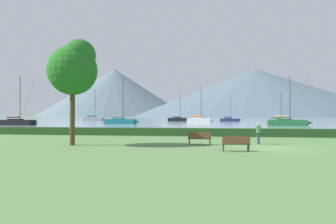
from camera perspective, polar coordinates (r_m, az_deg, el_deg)
The scene contains 17 objects.
ground_plane at distance 22.00m, azimuth 19.06°, elevation -6.33°, with size 1000.00×1000.00×0.00m, color #517A42.
harbor_water at distance 158.58m, azimuth 9.94°, elevation -1.35°, with size 320.00×246.00×0.00m, color #8499A8.
hedge_line at distance 32.81m, azimuth 15.52°, elevation -3.69°, with size 80.00×1.20×0.84m, color #284C23.
sailboat_slip_0 at distance 111.08m, azimuth 2.02°, elevation -1.33°, with size 8.74×2.61×9.90m.
sailboat_slip_1 at distance 79.00m, azimuth 19.92°, elevation -1.73°, with size 6.79×3.30×7.90m.
sailboat_slip_2 at distance 76.62m, azimuth -8.70°, elevation -1.67°, with size 8.66×2.80×11.61m.
sailboat_slip_3 at distance 108.94m, azimuth 11.39°, elevation -1.40°, with size 7.34×3.10×8.84m.
sailboat_slip_4 at distance 98.52m, azimuth 5.88°, elevation -1.42°, with size 8.90×3.55×11.52m.
sailboat_slip_6 at distance 67.69m, azimuth 21.24°, elevation -1.78°, with size 8.98×3.24×10.12m.
sailboat_slip_8 at distance 74.29m, azimuth -26.08°, elevation -1.66°, with size 8.61×2.64×10.72m.
sailboat_slip_9 at distance 120.05m, azimuth -13.59°, elevation -1.25°, with size 8.80×2.71×11.76m.
park_bench_near_path at distance 23.13m, azimuth 5.87°, elevation -4.74°, with size 1.71×0.52×0.95m.
park_bench_under_tree at distance 19.26m, azimuth 12.48°, elevation -5.58°, with size 1.70×0.56×0.95m.
person_standing_walker at distance 24.38m, azimuth 16.41°, elevation -3.47°, with size 0.36×0.56×1.65m.
park_tree at distance 23.88m, azimuth -17.03°, elevation 7.88°, with size 3.64×3.64×7.79m.
distant_hill_west_ridge at distance 463.84m, azimuth -9.87°, elevation 3.52°, with size 218.97×218.97×70.18m, color slate.
distant_hill_central_peak at distance 407.24m, azimuth 15.95°, elevation 3.40°, with size 313.80×313.80×60.20m, color #4C6070.
Camera 1 is at (-4.00, -21.51, 2.22)m, focal length 32.88 mm.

